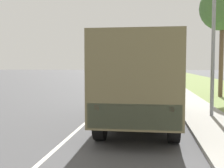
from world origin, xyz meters
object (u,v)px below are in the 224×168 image
Objects in this scene: car_nearest_ahead at (143,81)px; car_second_ahead at (148,76)px; lamp_post at (208,13)px; military_truck at (140,78)px.

car_second_ahead is at bearing 88.85° from car_nearest_ahead.
lamp_post is at bearing -77.81° from car_nearest_ahead.
military_truck is at bearing -147.59° from lamp_post.
lamp_post is at bearing 32.41° from military_truck.
military_truck is 3.92m from lamp_post.
lamp_post is (2.81, -13.02, 3.41)m from car_nearest_ahead.
lamp_post reaches higher than car_second_ahead.
car_second_ahead is (0.00, 27.11, -0.92)m from military_truck.
car_second_ahead is at bearing 95.74° from lamp_post.
car_nearest_ahead is 13.75m from lamp_post.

